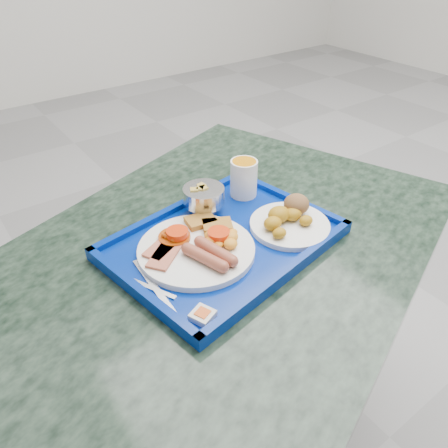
% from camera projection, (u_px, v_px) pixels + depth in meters
% --- Properties ---
extents(floor, '(6.00, 6.00, 0.00)m').
position_uv_depth(floor, '(359.00, 249.00, 2.11)').
color(floor, gray).
rests_on(floor, ground).
extents(table, '(1.36, 1.13, 0.73)m').
position_uv_depth(table, '(214.00, 313.00, 1.04)').
color(table, gray).
rests_on(table, floor).
extents(tray, '(0.52, 0.42, 0.03)m').
position_uv_depth(tray, '(224.00, 241.00, 0.94)').
color(tray, navy).
rests_on(tray, table).
extents(main_plate, '(0.24, 0.24, 0.04)m').
position_uv_depth(main_plate, '(199.00, 246.00, 0.90)').
color(main_plate, white).
rests_on(main_plate, tray).
extents(bread_plate, '(0.18, 0.18, 0.06)m').
position_uv_depth(bread_plate, '(289.00, 219.00, 0.97)').
color(bread_plate, white).
rests_on(bread_plate, tray).
extents(fruit_bowl, '(0.10, 0.10, 0.07)m').
position_uv_depth(fruit_bowl, '(204.00, 196.00, 1.00)').
color(fruit_bowl, '#B1B1B4').
rests_on(fruit_bowl, tray).
extents(juice_cup, '(0.07, 0.07, 0.09)m').
position_uv_depth(juice_cup, '(244.00, 177.00, 1.06)').
color(juice_cup, white).
rests_on(juice_cup, tray).
extents(spoon, '(0.08, 0.14, 0.01)m').
position_uv_depth(spoon, '(148.00, 268.00, 0.85)').
color(spoon, '#B1B1B4').
rests_on(spoon, tray).
extents(knife, '(0.02, 0.17, 0.00)m').
position_uv_depth(knife, '(154.00, 286.00, 0.82)').
color(knife, '#B1B1B4').
rests_on(knife, tray).
extents(jam_packet, '(0.05, 0.05, 0.01)m').
position_uv_depth(jam_packet, '(203.00, 315.00, 0.75)').
color(jam_packet, silver).
rests_on(jam_packet, tray).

